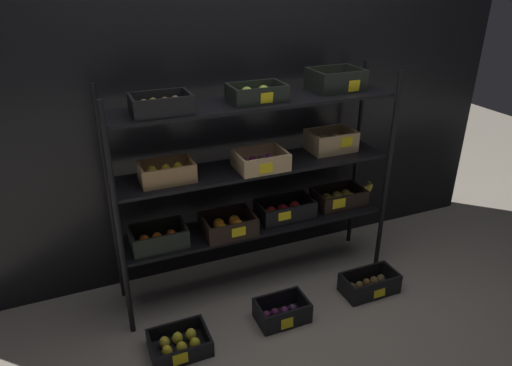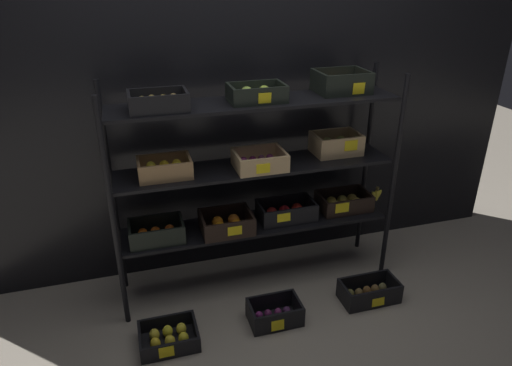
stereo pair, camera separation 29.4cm
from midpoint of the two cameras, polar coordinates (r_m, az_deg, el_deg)
ground_plane at (r=3.33m, az=-2.58°, el=-11.83°), size 10.00×10.00×0.00m
storefront_wall at (r=3.13m, az=-5.49°, el=10.22°), size 4.17×0.12×2.40m
display_rack at (r=2.90m, az=-2.50°, el=1.73°), size 1.88×0.40×1.43m
crate_ground_lemon at (r=2.85m, az=-12.52°, el=-18.96°), size 0.34×0.26×0.11m
crate_ground_plum at (r=2.98m, az=0.31°, el=-15.83°), size 0.32×0.22×0.14m
crate_ground_kiwi at (r=3.25m, az=11.25°, el=-12.34°), size 0.38×0.21×0.14m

